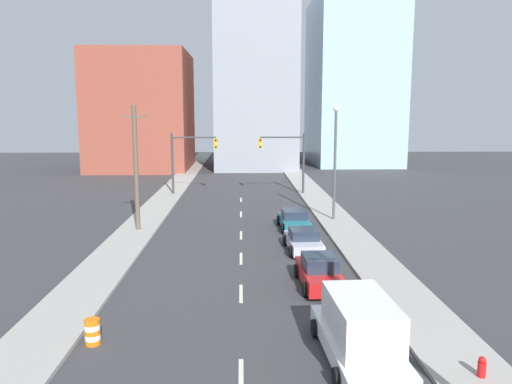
{
  "coord_description": "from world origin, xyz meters",
  "views": [
    {
      "loc": [
        0.04,
        -6.91,
        8.33
      ],
      "look_at": [
        1.19,
        31.64,
        2.2
      ],
      "focal_mm": 35.0,
      "sensor_mm": 36.0,
      "label": 1
    }
  ],
  "objects_px": {
    "traffic_barrel": "(92,332)",
    "sedan_red": "(319,272)",
    "fire_hydrant": "(482,369)",
    "sedan_teal": "(294,220)",
    "street_lamp": "(335,156)",
    "box_truck_white": "(359,331)",
    "traffic_signal_left": "(186,155)",
    "sedan_silver": "(303,241)",
    "utility_pole_left_mid": "(136,168)",
    "traffic_signal_right": "(290,155)"
  },
  "relations": [
    {
      "from": "traffic_signal_right",
      "to": "traffic_barrel",
      "type": "relative_size",
      "value": 6.62
    },
    {
      "from": "traffic_signal_right",
      "to": "sedan_teal",
      "type": "height_order",
      "value": "traffic_signal_right"
    },
    {
      "from": "traffic_signal_right",
      "to": "sedan_teal",
      "type": "distance_m",
      "value": 15.82
    },
    {
      "from": "traffic_signal_left",
      "to": "sedan_silver",
      "type": "relative_size",
      "value": 1.46
    },
    {
      "from": "street_lamp",
      "to": "sedan_silver",
      "type": "distance_m",
      "value": 9.99
    },
    {
      "from": "traffic_barrel",
      "to": "box_truck_white",
      "type": "xyz_separation_m",
      "value": [
        9.38,
        -1.51,
        0.59
      ]
    },
    {
      "from": "traffic_signal_right",
      "to": "sedan_teal",
      "type": "bearing_deg",
      "value": -94.5
    },
    {
      "from": "utility_pole_left_mid",
      "to": "traffic_signal_left",
      "type": "bearing_deg",
      "value": 83.92
    },
    {
      "from": "traffic_barrel",
      "to": "fire_hydrant",
      "type": "height_order",
      "value": "traffic_barrel"
    },
    {
      "from": "utility_pole_left_mid",
      "to": "sedan_teal",
      "type": "xyz_separation_m",
      "value": [
        11.15,
        0.49,
        -3.91
      ]
    },
    {
      "from": "street_lamp",
      "to": "fire_hydrant",
      "type": "xyz_separation_m",
      "value": [
        0.33,
        -23.45,
        -4.68
      ]
    },
    {
      "from": "sedan_teal",
      "to": "traffic_barrel",
      "type": "bearing_deg",
      "value": -119.3
    },
    {
      "from": "traffic_signal_left",
      "to": "fire_hydrant",
      "type": "relative_size",
      "value": 7.51
    },
    {
      "from": "traffic_barrel",
      "to": "sedan_red",
      "type": "bearing_deg",
      "value": 32.81
    },
    {
      "from": "box_truck_white",
      "to": "street_lamp",
      "type": "bearing_deg",
      "value": 79.25
    },
    {
      "from": "traffic_barrel",
      "to": "sedan_silver",
      "type": "bearing_deg",
      "value": 53.02
    },
    {
      "from": "box_truck_white",
      "to": "traffic_barrel",
      "type": "bearing_deg",
      "value": 168.4
    },
    {
      "from": "sedan_silver",
      "to": "box_truck_white",
      "type": "bearing_deg",
      "value": -92.09
    },
    {
      "from": "fire_hydrant",
      "to": "sedan_red",
      "type": "distance_m",
      "value": 9.63
    },
    {
      "from": "sedan_red",
      "to": "sedan_silver",
      "type": "distance_m",
      "value": 6.3
    },
    {
      "from": "traffic_barrel",
      "to": "box_truck_white",
      "type": "distance_m",
      "value": 9.52
    },
    {
      "from": "utility_pole_left_mid",
      "to": "sedan_teal",
      "type": "relative_size",
      "value": 1.93
    },
    {
      "from": "sedan_teal",
      "to": "sedan_silver",
      "type": "bearing_deg",
      "value": -92.52
    },
    {
      "from": "sedan_red",
      "to": "sedan_silver",
      "type": "xyz_separation_m",
      "value": [
        0.01,
        6.3,
        -0.06
      ]
    },
    {
      "from": "utility_pole_left_mid",
      "to": "sedan_red",
      "type": "relative_size",
      "value": 1.98
    },
    {
      "from": "traffic_signal_left",
      "to": "traffic_barrel",
      "type": "height_order",
      "value": "traffic_signal_left"
    },
    {
      "from": "street_lamp",
      "to": "sedan_teal",
      "type": "height_order",
      "value": "street_lamp"
    },
    {
      "from": "sedan_silver",
      "to": "sedan_teal",
      "type": "height_order",
      "value": "sedan_teal"
    },
    {
      "from": "sedan_silver",
      "to": "sedan_teal",
      "type": "distance_m",
      "value": 5.77
    },
    {
      "from": "street_lamp",
      "to": "fire_hydrant",
      "type": "height_order",
      "value": "street_lamp"
    },
    {
      "from": "sedan_red",
      "to": "sedan_teal",
      "type": "height_order",
      "value": "sedan_red"
    },
    {
      "from": "box_truck_white",
      "to": "sedan_red",
      "type": "xyz_separation_m",
      "value": [
        -0.19,
        7.44,
        -0.39
      ]
    },
    {
      "from": "utility_pole_left_mid",
      "to": "sedan_silver",
      "type": "bearing_deg",
      "value": -25.45
    },
    {
      "from": "traffic_barrel",
      "to": "box_truck_white",
      "type": "bearing_deg",
      "value": -9.13
    },
    {
      "from": "utility_pole_left_mid",
      "to": "sedan_teal",
      "type": "distance_m",
      "value": 11.82
    },
    {
      "from": "utility_pole_left_mid",
      "to": "box_truck_white",
      "type": "bearing_deg",
      "value": -59.33
    },
    {
      "from": "traffic_barrel",
      "to": "sedan_teal",
      "type": "relative_size",
      "value": 0.21
    },
    {
      "from": "street_lamp",
      "to": "box_truck_white",
      "type": "relative_size",
      "value": 1.5
    },
    {
      "from": "traffic_signal_left",
      "to": "sedan_silver",
      "type": "xyz_separation_m",
      "value": [
        9.41,
        -21.16,
        -3.48
      ]
    },
    {
      "from": "traffic_barrel",
      "to": "sedan_red",
      "type": "height_order",
      "value": "sedan_red"
    },
    {
      "from": "traffic_signal_right",
      "to": "fire_hydrant",
      "type": "xyz_separation_m",
      "value": [
        2.46,
        -36.34,
        -3.69
      ]
    },
    {
      "from": "traffic_signal_right",
      "to": "street_lamp",
      "type": "bearing_deg",
      "value": -80.63
    },
    {
      "from": "traffic_signal_right",
      "to": "sedan_red",
      "type": "height_order",
      "value": "traffic_signal_right"
    },
    {
      "from": "box_truck_white",
      "to": "fire_hydrant",
      "type": "bearing_deg",
      "value": -24.7
    },
    {
      "from": "traffic_signal_right",
      "to": "traffic_barrel",
      "type": "xyz_separation_m",
      "value": [
        -10.46,
        -33.39,
        -3.63
      ]
    },
    {
      "from": "box_truck_white",
      "to": "sedan_teal",
      "type": "xyz_separation_m",
      "value": [
        -0.14,
        19.51,
        -0.42
      ]
    },
    {
      "from": "fire_hydrant",
      "to": "sedan_teal",
      "type": "xyz_separation_m",
      "value": [
        -3.67,
        20.95,
        0.24
      ]
    },
    {
      "from": "street_lamp",
      "to": "sedan_red",
      "type": "xyz_separation_m",
      "value": [
        -3.39,
        -14.57,
        -4.41
      ]
    },
    {
      "from": "street_lamp",
      "to": "utility_pole_left_mid",
      "type": "bearing_deg",
      "value": -168.37
    },
    {
      "from": "traffic_signal_right",
      "to": "utility_pole_left_mid",
      "type": "height_order",
      "value": "utility_pole_left_mid"
    }
  ]
}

